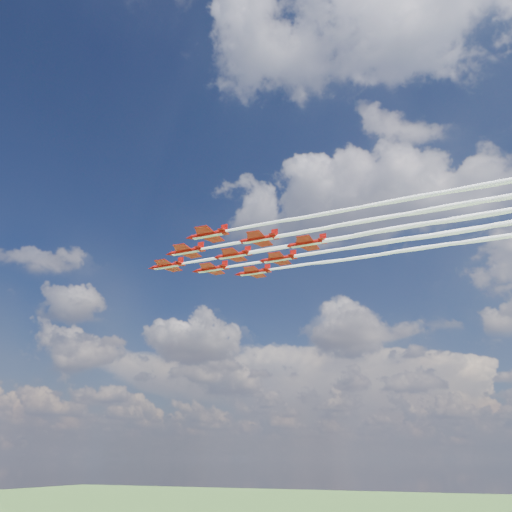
# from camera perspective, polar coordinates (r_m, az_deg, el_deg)

# --- Properties ---
(jet_lead) EXTENTS (140.31, 10.19, 2.98)m
(jet_lead) POSITION_cam_1_polar(r_m,az_deg,el_deg) (129.12, 15.59, 2.98)
(jet_lead) COLOR #AC0D09
(jet_row2_port) EXTENTS (140.31, 10.19, 2.98)m
(jet_row2_port) POSITION_cam_1_polar(r_m,az_deg,el_deg) (121.84, 20.11, 5.13)
(jet_row2_port) COLOR #AC0D09
(jet_row2_starb) EXTENTS (140.31, 10.19, 2.98)m
(jet_row2_starb) POSITION_cam_1_polar(r_m,az_deg,el_deg) (135.51, 20.53, 2.40)
(jet_row2_starb) COLOR #AC0D09
(jet_row3_port) EXTENTS (140.31, 10.19, 2.98)m
(jet_row3_port) POSITION_cam_1_polar(r_m,az_deg,el_deg) (115.61, 25.20, 7.50)
(jet_row3_port) COLOR #AC0D09
(jet_row3_centre) EXTENTS (140.31, 10.19, 2.98)m
(jet_row3_centre) POSITION_cam_1_polar(r_m,az_deg,el_deg) (129.06, 25.09, 4.38)
(jet_row3_centre) COLOR #AC0D09
(jet_row3_starb) EXTENTS (140.31, 10.19, 2.98)m
(jet_row3_starb) POSITION_cam_1_polar(r_m,az_deg,el_deg) (142.82, 25.00, 1.85)
(jet_row3_starb) COLOR #AC0D09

